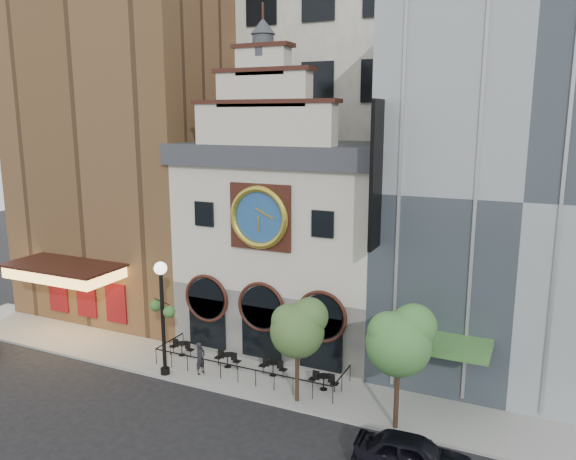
# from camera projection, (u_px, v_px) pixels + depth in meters

# --- Properties ---
(ground) EXTENTS (120.00, 120.00, 0.00)m
(ground) POSITION_uv_depth(u_px,v_px,m) (226.00, 395.00, 28.44)
(ground) COLOR black
(ground) RESTS_ON ground
(sidewalk) EXTENTS (44.00, 5.00, 0.15)m
(sidewalk) POSITION_uv_depth(u_px,v_px,m) (250.00, 374.00, 30.64)
(sidewalk) COLOR gray
(sidewalk) RESTS_ON ground
(clock_building) EXTENTS (12.60, 8.78, 18.65)m
(clock_building) POSITION_uv_depth(u_px,v_px,m) (291.00, 237.00, 34.06)
(clock_building) COLOR #605E5B
(clock_building) RESTS_ON ground
(theater_building) EXTENTS (14.00, 15.60, 25.00)m
(theater_building) POSITION_uv_depth(u_px,v_px,m) (138.00, 134.00, 40.15)
(theater_building) COLOR brown
(theater_building) RESTS_ON ground
(retail_building) EXTENTS (14.00, 14.40, 20.00)m
(retail_building) POSITION_uv_depth(u_px,v_px,m) (528.00, 187.00, 29.94)
(retail_building) COLOR gray
(retail_building) RESTS_ON ground
(office_tower) EXTENTS (20.00, 16.00, 40.00)m
(office_tower) POSITION_uv_depth(u_px,v_px,m) (358.00, 33.00, 42.24)
(office_tower) COLOR silver
(office_tower) RESTS_ON ground
(cafe_railing) EXTENTS (10.60, 2.60, 0.90)m
(cafe_railing) POSITION_uv_depth(u_px,v_px,m) (250.00, 365.00, 30.54)
(cafe_railing) COLOR black
(cafe_railing) RESTS_ON sidewalk
(bistro_0) EXTENTS (1.58, 0.68, 0.90)m
(bistro_0) POSITION_uv_depth(u_px,v_px,m) (182.00, 348.00, 32.72)
(bistro_0) COLOR black
(bistro_0) RESTS_ON sidewalk
(bistro_1) EXTENTS (1.58, 0.68, 0.90)m
(bistro_1) POSITION_uv_depth(u_px,v_px,m) (228.00, 359.00, 31.19)
(bistro_1) COLOR black
(bistro_1) RESTS_ON sidewalk
(bistro_2) EXTENTS (1.58, 0.68, 0.90)m
(bistro_2) POSITION_uv_depth(u_px,v_px,m) (273.00, 367.00, 30.17)
(bistro_2) COLOR black
(bistro_2) RESTS_ON sidewalk
(bistro_3) EXTENTS (1.58, 0.68, 0.90)m
(bistro_3) POSITION_uv_depth(u_px,v_px,m) (324.00, 381.00, 28.61)
(bistro_3) COLOR black
(bistro_3) RESTS_ON sidewalk
(car_right) EXTENTS (4.77, 2.14, 1.59)m
(car_right) POSITION_uv_depth(u_px,v_px,m) (413.00, 455.00, 22.03)
(car_right) COLOR black
(car_right) RESTS_ON ground
(pedestrian) EXTENTS (0.49, 0.69, 1.77)m
(pedestrian) POSITION_uv_depth(u_px,v_px,m) (200.00, 358.00, 30.32)
(pedestrian) COLOR black
(pedestrian) RESTS_ON sidewalk
(lamppost) EXTENTS (1.91, 1.15, 6.28)m
(lamppost) POSITION_uv_depth(u_px,v_px,m) (162.00, 306.00, 29.67)
(lamppost) COLOR black
(lamppost) RESTS_ON sidewalk
(tree_left) EXTENTS (2.73, 2.63, 5.25)m
(tree_left) POSITION_uv_depth(u_px,v_px,m) (298.00, 326.00, 26.83)
(tree_left) COLOR #382619
(tree_left) RESTS_ON sidewalk
(tree_right) EXTENTS (3.00, 2.89, 5.77)m
(tree_right) POSITION_uv_depth(u_px,v_px,m) (400.00, 339.00, 24.39)
(tree_right) COLOR #382619
(tree_right) RESTS_ON sidewalk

